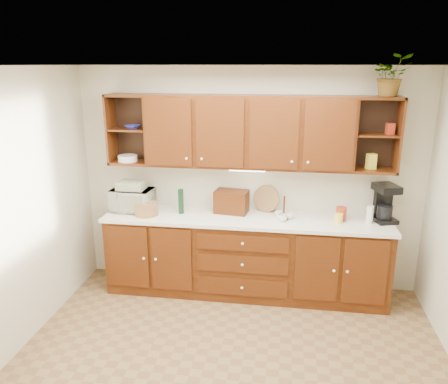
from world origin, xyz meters
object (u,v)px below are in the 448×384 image
(coffee_maker, at_px, (384,203))
(potted_plant, at_px, (391,75))
(microwave, at_px, (132,200))
(bread_box, at_px, (231,202))

(coffee_maker, distance_m, potted_plant, 1.36)
(potted_plant, bearing_deg, coffee_maker, 21.15)
(microwave, xyz_separation_m, bread_box, (1.16, 0.11, -0.00))
(bread_box, xyz_separation_m, potted_plant, (1.63, -0.05, 1.43))
(coffee_maker, height_order, potted_plant, potted_plant)
(microwave, height_order, bread_box, same)
(microwave, distance_m, potted_plant, 3.13)
(microwave, height_order, coffee_maker, coffee_maker)
(bread_box, distance_m, potted_plant, 2.16)
(coffee_maker, bearing_deg, bread_box, 161.98)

